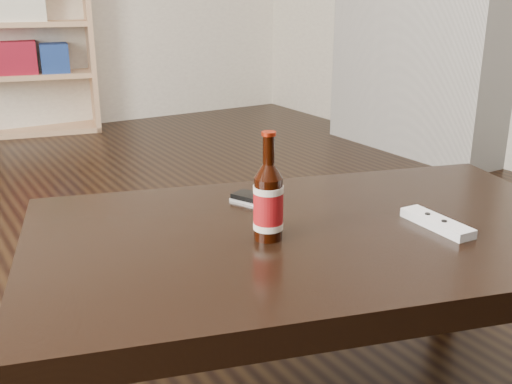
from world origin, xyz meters
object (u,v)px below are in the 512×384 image
phone (253,199)px  bookshelf (27,19)px  coffee_table (315,254)px  remote (437,223)px  beer_bottle (268,202)px

phone → bookshelf: bearing=63.3°
coffee_table → phone: phone is taller
remote → phone: bearing=129.3°
beer_bottle → remote: 0.39m
phone → remote: (0.26, -0.36, 0.00)m
bookshelf → phone: (-0.18, -3.22, -0.30)m
beer_bottle → phone: beer_bottle is taller
bookshelf → phone: bookshelf is taller
coffee_table → remote: (0.23, -0.14, 0.07)m
coffee_table → phone: bearing=97.3°
beer_bottle → bookshelf: bearing=85.5°
beer_bottle → remote: bearing=-22.3°
bookshelf → coffee_table: (-0.15, -3.44, -0.37)m
bookshelf → remote: bearing=-76.2°
coffee_table → bookshelf: bearing=87.5°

